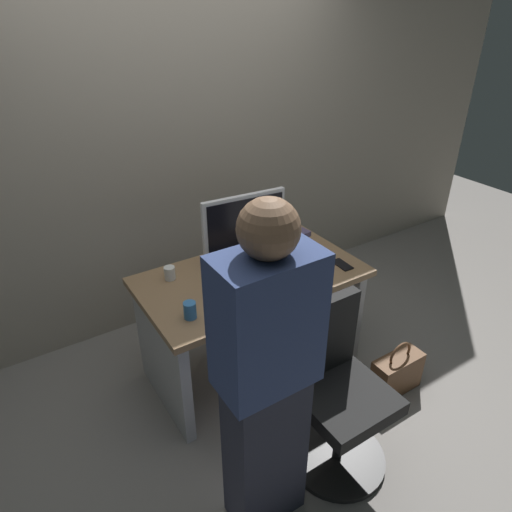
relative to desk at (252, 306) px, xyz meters
name	(u,v)px	position (x,y,z in m)	size (l,w,h in m)	color
ground_plane	(252,365)	(0.00, 0.00, -0.50)	(9.00, 9.00, 0.00)	gray
wall_back	(177,116)	(0.00, 0.94, 1.00)	(6.40, 0.10, 3.00)	#9E9384
desk	(252,306)	(0.00, 0.00, 0.00)	(1.35, 0.76, 0.74)	#93704C
office_chair	(336,395)	(0.00, -0.81, -0.07)	(0.52, 0.52, 0.94)	black
person_at_desk	(266,382)	(-0.48, -0.88, 0.34)	(0.40, 0.24, 1.64)	#262838
monitor	(245,226)	(0.04, 0.14, 0.49)	(0.54, 0.16, 0.46)	silver
keyboard	(245,284)	(-0.10, -0.08, 0.24)	(0.43, 0.13, 0.02)	#262626
mouse	(287,270)	(0.19, -0.10, 0.25)	(0.06, 0.10, 0.03)	white
cup_near_keyboard	(190,310)	(-0.50, -0.19, 0.28)	(0.07, 0.07, 0.09)	#3372B2
cup_by_monitor	(170,273)	(-0.44, 0.22, 0.27)	(0.07, 0.07, 0.08)	white
book_stack	(291,240)	(0.39, 0.13, 0.30)	(0.24, 0.17, 0.12)	gold
cell_phone	(342,265)	(0.53, -0.22, 0.24)	(0.07, 0.14, 0.01)	black
handbag	(396,373)	(0.65, -0.67, -0.37)	(0.34, 0.14, 0.38)	brown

